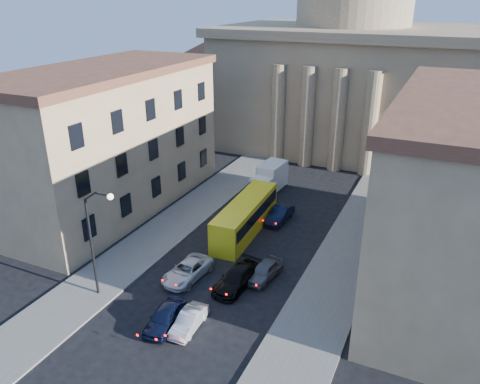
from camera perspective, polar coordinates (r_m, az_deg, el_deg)
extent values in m
cube|color=#5A5852|center=(45.43, -9.67, -5.12)|extent=(5.00, 60.00, 0.15)
cube|color=#5A5852|center=(39.46, 11.63, -9.99)|extent=(5.00, 60.00, 0.15)
cube|color=#816A4F|center=(73.41, 12.89, 12.10)|extent=(34.00, 26.00, 16.00)
cube|color=#816A4F|center=(72.35, 13.51, 18.63)|extent=(35.50, 27.50, 1.20)
cylinder|color=#816A4F|center=(72.20, 13.79, 21.47)|extent=(16.00, 16.00, 8.00)
cube|color=#816A4F|center=(79.06, -2.88, 11.55)|extent=(13.00, 13.00, 11.00)
cone|color=#543324|center=(77.90, -2.99, 16.96)|extent=(26.02, 26.02, 4.00)
cylinder|color=#816A4F|center=(62.89, 4.66, 9.41)|extent=(1.80, 1.80, 13.00)
cylinder|color=#816A4F|center=(61.67, 8.19, 8.98)|extent=(1.80, 1.80, 13.00)
cylinder|color=#816A4F|center=(60.70, 11.83, 8.50)|extent=(1.80, 1.80, 13.00)
cylinder|color=#816A4F|center=(59.98, 15.57, 7.97)|extent=(1.80, 1.80, 13.00)
cube|color=tan|center=(50.64, -15.72, 5.82)|extent=(11.00, 26.00, 14.00)
cube|color=#543324|center=(49.08, -16.65, 13.97)|extent=(11.60, 26.60, 0.80)
cube|color=tan|center=(39.39, 25.94, -0.65)|extent=(11.00, 26.00, 14.00)
cylinder|color=black|center=(36.25, -17.59, -6.62)|extent=(0.20, 0.20, 8.00)
cylinder|color=black|center=(34.03, -17.76, -0.45)|extent=(1.30, 0.12, 0.96)
cylinder|color=black|center=(33.28, -16.54, -0.27)|extent=(1.30, 0.12, 0.12)
sphere|color=white|center=(32.84, -15.53, -0.56)|extent=(0.44, 0.44, 0.44)
imported|color=black|center=(33.76, -9.17, -14.82)|extent=(2.22, 4.44, 1.45)
imported|color=#9B9CA2|center=(33.40, -6.23, -15.34)|extent=(1.49, 3.84, 1.25)
imported|color=silver|center=(38.43, -6.43, -9.51)|extent=(2.67, 5.14, 1.38)
imported|color=black|center=(37.20, -0.42, -10.47)|extent=(2.57, 5.26, 1.47)
imported|color=#4D4E52|center=(38.21, 3.01, -9.57)|extent=(2.17, 4.32, 1.41)
imported|color=black|center=(47.34, 4.88, -2.75)|extent=(1.78, 4.54, 1.47)
cube|color=yellow|center=(44.81, 0.68, -3.01)|extent=(3.03, 11.33, 3.17)
cube|color=black|center=(44.59, 0.68, -2.42)|extent=(3.06, 10.72, 1.12)
cylinder|color=black|center=(42.35, -2.68, -6.33)|extent=(0.35, 1.03, 1.02)
cylinder|color=black|center=(41.64, -0.11, -6.87)|extent=(0.35, 1.03, 1.02)
cylinder|color=black|center=(49.04, 1.33, -1.99)|extent=(0.35, 1.03, 1.02)
cylinder|color=black|center=(48.42, 3.58, -2.38)|extent=(0.35, 1.03, 1.02)
cube|color=silver|center=(52.66, 2.72, 0.58)|extent=(2.36, 2.45, 2.31)
cube|color=black|center=(51.63, 2.18, 0.46)|extent=(2.12, 0.26, 1.06)
cube|color=silver|center=(54.65, 3.93, 2.01)|extent=(2.57, 4.19, 2.98)
cylinder|color=black|center=(53.01, 1.59, -0.09)|extent=(0.33, 0.88, 0.87)
cylinder|color=black|center=(52.24, 3.47, -0.49)|extent=(0.33, 0.88, 0.87)
cylinder|color=black|center=(56.21, 3.37, 1.26)|extent=(0.33, 0.88, 0.87)
cylinder|color=black|center=(55.49, 5.17, 0.91)|extent=(0.33, 0.88, 0.87)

